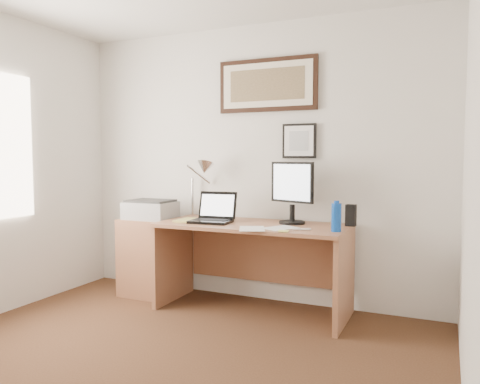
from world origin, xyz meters
The scene contains 18 objects.
wall_back centered at (0.00, 2.00, 1.25)m, with size 3.50×0.02×2.50m, color silver.
wall_right centered at (1.75, 0.00, 1.25)m, with size 0.02×4.00×2.50m, color silver.
side_cabinet centered at (-0.92, 1.68, 0.36)m, with size 0.50×0.40×0.73m, color brown.
water_bottle centered at (0.89, 1.50, 0.86)m, with size 0.07×0.07×0.21m, color #0D41A9.
bottle_cap centered at (0.89, 1.50, 0.97)m, with size 0.04×0.04×0.02m, color #0D41A9.
speaker centered at (0.93, 1.83, 0.84)m, with size 0.08×0.07×0.18m, color black.
paper_sheet_a centered at (0.26, 1.37, 0.75)m, with size 0.19×0.28×0.00m, color silver.
paper_sheet_b centered at (0.45, 1.48, 0.75)m, with size 0.19×0.27×0.00m, color silver.
sticky_pad centered at (0.53, 1.32, 0.76)m, with size 0.07×0.07×0.01m, color #FDFF78.
marker_pen centered at (0.63, 1.45, 0.76)m, with size 0.02×0.02×0.14m, color white.
book centered at (-0.50, 1.54, 0.76)m, with size 0.19×0.25×0.02m, color tan.
desk centered at (0.15, 1.72, 0.51)m, with size 1.60×0.70×0.75m.
laptop centered at (-0.19, 1.58, 0.81)m, with size 0.36×0.32×0.26m.
lcd_monitor centered at (0.45, 1.76, 1.04)m, with size 0.41×0.22×0.52m.
printer centered at (-0.90, 1.67, 0.82)m, with size 0.44×0.34×0.18m.
desk_lamp centered at (-0.41, 1.81, 1.19)m, with size 0.29×0.27×0.53m.
picture_large centered at (0.15, 1.97, 1.95)m, with size 0.92×0.04×0.47m.
picture_small centered at (0.45, 1.97, 1.45)m, with size 0.30×0.03×0.30m.
Camera 1 is at (1.64, -1.98, 1.31)m, focal length 35.00 mm.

